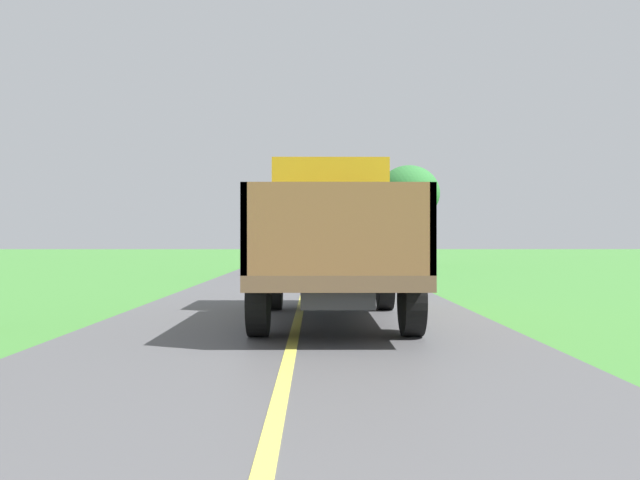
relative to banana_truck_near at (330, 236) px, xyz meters
The scene contains 3 objects.
banana_truck_near is the anchor object (origin of this frame).
banana_truck_far 14.54m from the banana_truck_near, 89.78° to the left, with size 2.38×5.81×2.80m.
roadside_tree_near_left 23.77m from the banana_truck_near, 78.44° to the left, with size 3.32×3.32×5.41m.
Camera 1 is at (0.30, 0.74, 1.40)m, focal length 36.13 mm.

